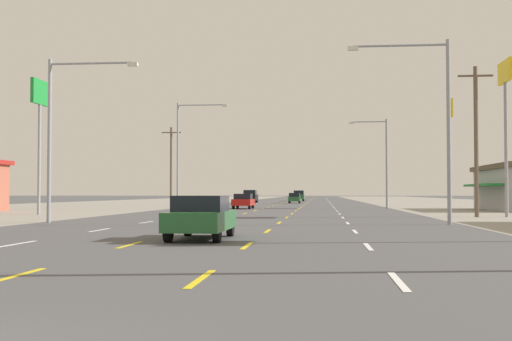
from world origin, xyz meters
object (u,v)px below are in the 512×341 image
(pole_sign_right_row_2, at_px, (450,126))
(pole_sign_right_row_1, at_px, (505,96))
(streetlight_left_row_1, at_px, (183,146))
(suv_far_left_midfar, at_px, (250,196))
(pole_sign_left_row_1, at_px, (40,109))
(sedan_inner_left_near, at_px, (243,201))
(streetlight_left_row_0, at_px, (60,125))
(streetlight_right_row_0, at_px, (436,114))
(streetlight_right_row_1, at_px, (383,157))
(sedan_center_turn_nearest, at_px, (201,217))
(suv_center_turn_far, at_px, (299,196))
(hatchback_center_turn_mid, at_px, (294,198))

(pole_sign_right_row_2, bearing_deg, pole_sign_right_row_1, -92.72)
(pole_sign_right_row_1, xyz_separation_m, streetlight_left_row_1, (-25.38, 20.34, -1.70))
(suv_far_left_midfar, bearing_deg, pole_sign_left_row_1, -99.36)
(sedan_inner_left_near, bearing_deg, streetlight_left_row_0, -100.79)
(streetlight_right_row_0, relative_size, streetlight_right_row_1, 1.06)
(sedan_center_turn_nearest, bearing_deg, suv_center_turn_far, 90.08)
(suv_center_turn_far, xyz_separation_m, pole_sign_left_row_1, (-15.94, -78.76, 6.52))
(hatchback_center_turn_mid, height_order, pole_sign_right_row_1, pole_sign_right_row_1)
(streetlight_left_row_0, relative_size, streetlight_left_row_1, 0.82)
(streetlight_left_row_1, distance_m, streetlight_right_row_1, 19.41)
(sedan_center_turn_nearest, xyz_separation_m, suv_far_left_midfar, (-6.85, 79.89, 0.27))
(suv_center_turn_far, height_order, pole_sign_right_row_1, pole_sign_right_row_1)
(suv_far_left_midfar, relative_size, pole_sign_left_row_1, 0.51)
(sedan_inner_left_near, relative_size, streetlight_right_row_0, 0.49)
(streetlight_right_row_1, bearing_deg, sedan_center_turn_nearest, -103.09)
(suv_far_left_midfar, height_order, pole_sign_right_row_2, pole_sign_right_row_2)
(sedan_center_turn_nearest, height_order, pole_sign_left_row_1, pole_sign_left_row_1)
(sedan_inner_left_near, relative_size, pole_sign_right_row_1, 0.45)
(suv_far_left_midfar, height_order, streetlight_left_row_1, streetlight_left_row_1)
(sedan_center_turn_nearest, distance_m, streetlight_right_row_1, 43.75)
(streetlight_left_row_0, height_order, streetlight_right_row_0, streetlight_right_row_0)
(sedan_center_turn_nearest, xyz_separation_m, pole_sign_left_row_1, (-16.09, 23.83, 6.79))
(sedan_center_turn_nearest, xyz_separation_m, streetlight_left_row_0, (-9.48, 11.28, 4.32))
(sedan_center_turn_nearest, xyz_separation_m, streetlight_right_row_1, (9.86, 42.41, 4.25))
(sedan_center_turn_nearest, relative_size, suv_center_turn_far, 0.92)
(sedan_center_turn_nearest, relative_size, pole_sign_right_row_2, 0.41)
(pole_sign_right_row_1, relative_size, streetlight_right_row_0, 1.11)
(pole_sign_right_row_1, xyz_separation_m, streetlight_right_row_0, (-6.20, -10.80, -2.41))
(streetlight_right_row_0, bearing_deg, pole_sign_left_row_1, 154.00)
(pole_sign_left_row_1, height_order, streetlight_left_row_0, pole_sign_left_row_1)
(streetlight_left_row_0, distance_m, streetlight_right_row_0, 19.14)
(sedan_inner_left_near, xyz_separation_m, pole_sign_left_row_1, (-12.54, -18.58, 6.79))
(sedan_center_turn_nearest, height_order, streetlight_left_row_0, streetlight_left_row_0)
(streetlight_left_row_1, height_order, streetlight_right_row_1, streetlight_left_row_1)
(pole_sign_left_row_1, distance_m, streetlight_left_row_1, 19.76)
(streetlight_left_row_0, bearing_deg, suv_far_left_midfar, 87.80)
(pole_sign_right_row_2, bearing_deg, sedan_inner_left_near, -167.33)
(suv_center_turn_far, height_order, pole_sign_left_row_1, pole_sign_left_row_1)
(streetlight_right_row_1, bearing_deg, sedan_inner_left_near, -179.98)
(suv_far_left_midfar, xyz_separation_m, pole_sign_left_row_1, (-9.25, -56.06, 6.52))
(hatchback_center_turn_mid, relative_size, streetlight_left_row_1, 0.37)
(pole_sign_right_row_2, height_order, streetlight_right_row_0, pole_sign_right_row_2)
(hatchback_center_turn_mid, relative_size, pole_sign_left_row_1, 0.40)
(hatchback_center_turn_mid, relative_size, pole_sign_right_row_1, 0.39)
(suv_far_left_midfar, relative_size, streetlight_right_row_1, 0.57)
(suv_center_turn_far, height_order, streetlight_right_row_1, streetlight_right_row_1)
(sedan_inner_left_near, relative_size, pole_sign_left_row_1, 0.47)
(pole_sign_left_row_1, height_order, streetlight_left_row_1, streetlight_left_row_1)
(sedan_inner_left_near, height_order, suv_far_left_midfar, suv_far_left_midfar)
(sedan_inner_left_near, distance_m, streetlight_right_row_1, 14.07)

